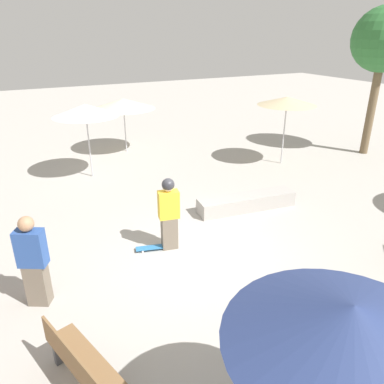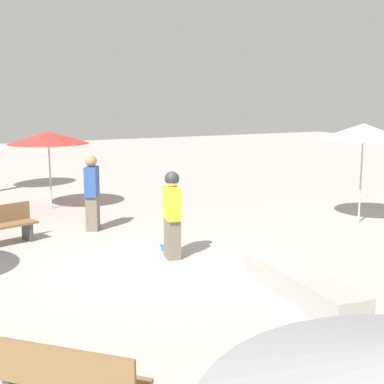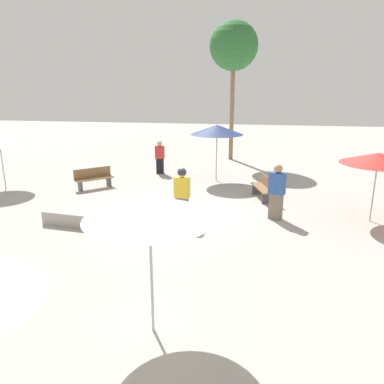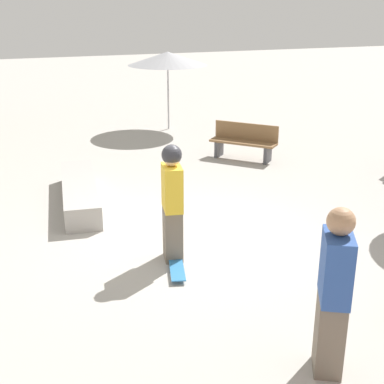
{
  "view_description": "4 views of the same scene",
  "coord_description": "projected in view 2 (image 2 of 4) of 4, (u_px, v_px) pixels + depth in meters",
  "views": [
    {
      "loc": [
        -6.53,
        3.43,
        4.74
      ],
      "look_at": [
        0.49,
        -0.11,
        1.34
      ],
      "focal_mm": 35.0,
      "sensor_mm": 36.0,
      "label": 1
    },
    {
      "loc": [
        -3.92,
        -8.82,
        3.17
      ],
      "look_at": [
        0.85,
        0.21,
        1.36
      ],
      "focal_mm": 50.0,
      "sensor_mm": 36.0,
      "label": 2
    },
    {
      "loc": [
        11.69,
        2.64,
        4.25
      ],
      "look_at": [
        1.0,
        0.86,
        1.12
      ],
      "focal_mm": 35.0,
      "sensor_mm": 36.0,
      "label": 3
    },
    {
      "loc": [
        2.77,
        7.28,
        3.65
      ],
      "look_at": [
        0.13,
        0.19,
        0.91
      ],
      "focal_mm": 50.0,
      "sensor_mm": 36.0,
      "label": 4
    }
  ],
  "objects": [
    {
      "name": "skateboard",
      "position": [
        167.0,
        250.0,
        11.05
      ],
      "size": [
        0.39,
        0.82,
        0.07
      ],
      "rotation": [
        0.0,
        0.0,
        1.32
      ],
      "color": "teal",
      "rests_on": "ground_plane"
    },
    {
      "name": "concrete_ledge",
      "position": [
        299.0,
        283.0,
        8.62
      ],
      "size": [
        0.94,
        2.93,
        0.42
      ],
      "rotation": [
        0.0,
        0.0,
        1.46
      ],
      "color": "#A8A39E",
      "rests_on": "ground_plane"
    },
    {
      "name": "bystander_far",
      "position": [
        92.0,
        193.0,
        12.79
      ],
      "size": [
        0.48,
        0.57,
        1.82
      ],
      "rotation": [
        0.0,
        0.0,
        1.07
      ],
      "color": "#726656",
      "rests_on": "ground_plane"
    },
    {
      "name": "bench_near",
      "position": [
        67.0,
        381.0,
        5.24
      ],
      "size": [
        1.42,
        1.46,
        0.85
      ],
      "rotation": [
        0.0,
        0.0,
        5.48
      ],
      "color": "#47474C",
      "rests_on": "ground_plane"
    },
    {
      "name": "shade_umbrella_white",
      "position": [
        364.0,
        132.0,
        13.31
      ],
      "size": [
        2.2,
        2.2,
        2.53
      ],
      "color": "#B7B7BC",
      "rests_on": "ground_plane"
    },
    {
      "name": "shade_umbrella_red",
      "position": [
        48.0,
        138.0,
        15.08
      ],
      "size": [
        2.27,
        2.27,
        2.23
      ],
      "color": "#B7B7BC",
      "rests_on": "ground_plane"
    },
    {
      "name": "ground_plane",
      "position": [
        157.0,
        268.0,
        10.04
      ],
      "size": [
        60.0,
        60.0,
        0.0
      ],
      "primitive_type": "plane",
      "color": "#ADA8A0"
    },
    {
      "name": "skater_main",
      "position": [
        172.0,
        212.0,
        10.52
      ],
      "size": [
        0.34,
        0.5,
        1.75
      ],
      "rotation": [
        0.0,
        0.0,
        1.39
      ],
      "color": "#726656",
      "rests_on": "ground_plane"
    }
  ]
}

